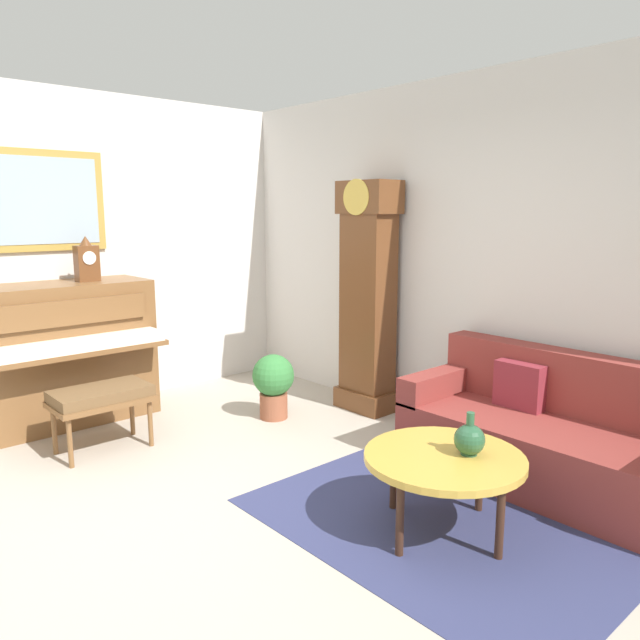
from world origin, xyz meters
name	(u,v)px	position (x,y,z in m)	size (l,w,h in m)	color
ground_plane	(206,528)	(0.00, 0.00, -0.05)	(6.40, 6.00, 0.10)	#B2A899
wall_left	(40,253)	(-2.60, 0.00, 1.41)	(0.13, 4.90, 2.80)	silver
wall_back	(462,257)	(0.01, 2.40, 1.40)	(5.30, 0.13, 2.80)	silver
area_rug	(439,523)	(0.93, 0.98, 0.00)	(2.10, 1.50, 0.01)	navy
piano	(63,353)	(-2.23, 0.00, 0.60)	(0.87, 1.44, 1.18)	brown
piano_bench	(101,398)	(-1.42, -0.01, 0.41)	(0.42, 0.70, 0.48)	brown
grandfather_clock	(368,303)	(-0.78, 2.15, 0.96)	(0.52, 0.34, 2.03)	brown
couch	(551,437)	(1.07, 1.96, 0.31)	(1.90, 0.80, 0.84)	maroon
coffee_table	(444,460)	(0.99, 0.93, 0.42)	(0.88, 0.88, 0.45)	gold
mantel_clock	(87,261)	(-2.23, 0.26, 1.35)	(0.13, 0.18, 0.38)	brown
green_jug	(469,439)	(1.07, 1.03, 0.54)	(0.17, 0.17, 0.24)	#234C33
potted_plant	(273,382)	(-1.14, 1.37, 0.32)	(0.36, 0.36, 0.56)	#935138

